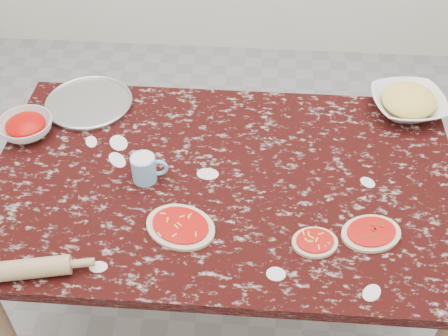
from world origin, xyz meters
TOP-DOWN VIEW (x-y plane):
  - ground at (0.00, 0.00)m, footprint 4.00×4.00m
  - worktable at (0.00, 0.00)m, footprint 1.60×1.00m
  - pizza_tray at (-0.55, 0.37)m, footprint 0.40×0.40m
  - sauce_bowl at (-0.74, 0.18)m, footprint 0.25×0.25m
  - cheese_bowl at (0.67, 0.42)m, footprint 0.31×0.31m
  - flour_mug at (-0.26, -0.02)m, footprint 0.12×0.08m
  - pizza_left at (-0.12, -0.23)m, footprint 0.27×0.24m
  - pizza_mid at (0.30, -0.26)m, footprint 0.16×0.14m
  - pizza_right at (0.47, -0.21)m, footprint 0.22×0.20m
  - rolling_pin at (-0.56, -0.44)m, footprint 0.30×0.12m

SIDE VIEW (x-z plane):
  - ground at x=0.00m, z-range 0.00..0.00m
  - worktable at x=0.00m, z-range 0.29..1.04m
  - pizza_tray at x=-0.55m, z-range 0.75..0.76m
  - pizza_left at x=-0.12m, z-range 0.75..0.77m
  - pizza_right at x=0.47m, z-range 0.75..0.77m
  - pizza_mid at x=0.30m, z-range 0.75..0.77m
  - rolling_pin at x=-0.56m, z-range 0.75..0.81m
  - sauce_bowl at x=-0.74m, z-range 0.75..0.81m
  - cheese_bowl at x=0.67m, z-range 0.75..0.82m
  - flour_mug at x=-0.26m, z-range 0.75..0.85m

